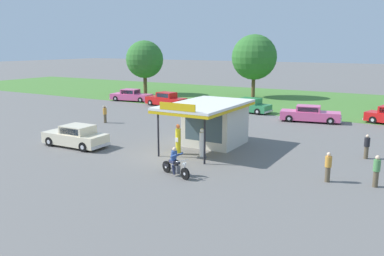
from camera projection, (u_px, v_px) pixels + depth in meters
ground_plane at (166, 156)px, 25.07m from camera, size 300.00×300.00×0.00m
grass_verge_strip at (298, 101)px, 50.42m from camera, size 120.00×24.00×0.01m
service_station_kiosk at (213, 120)px, 27.54m from camera, size 4.21×7.13×3.57m
gas_pump_nearside at (178, 141)px, 25.45m from camera, size 0.44×0.44×1.96m
gas_pump_offside at (202, 145)px, 24.59m from camera, size 0.44×0.44×1.88m
motorcycle_with_rider at (175, 164)px, 21.23m from camera, size 2.17×0.95×1.58m
featured_classic_sedan at (76, 137)px, 27.45m from camera, size 4.89×2.06×1.51m
parked_car_back_row_far_left at (248, 106)px, 41.62m from camera, size 5.25×2.37×1.52m
parked_car_back_row_centre_right at (310, 114)px, 36.39m from camera, size 5.68×2.78×1.49m
parked_car_back_row_centre at (166, 100)px, 45.99m from camera, size 5.27×2.18×1.60m
parked_car_second_row_spare at (131, 96)px, 50.15m from camera, size 5.61×2.77×1.49m
bystander_leaning_by_kiosk at (376, 170)px, 19.48m from camera, size 0.34×0.34×1.62m
bystander_admiring_sedan at (105, 114)px, 35.83m from camera, size 0.34×0.34×1.56m
bystander_chatting_near_pumps at (367, 146)px, 24.41m from camera, size 0.34×0.34×1.54m
bystander_strolling_foreground at (328, 166)px, 20.24m from camera, size 0.34×0.34×1.57m
tree_oak_distant_spare at (145, 59)px, 56.10m from camera, size 5.30×5.30×7.64m
tree_oak_left at (254, 57)px, 52.85m from camera, size 6.03×6.03×8.40m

